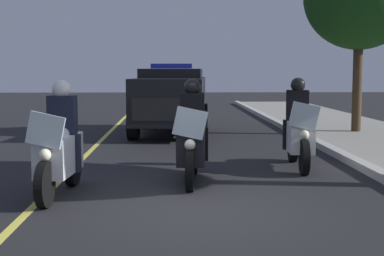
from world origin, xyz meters
TOP-DOWN VIEW (x-y plane):
  - ground_plane at (0.00, 0.00)m, footprint 80.00×80.00m
  - lane_stripe_center at (0.00, -2.23)m, footprint 48.00×0.12m
  - police_motorcycle_lead_left at (-0.85, -2.00)m, footprint 2.14×0.62m
  - police_motorcycle_lead_right at (-1.83, -0.00)m, footprint 2.14×0.62m
  - police_motorcycle_trailing at (-3.10, 2.06)m, footprint 2.14×0.62m
  - police_suv at (-9.04, -0.36)m, footprint 5.03×2.36m

SIDE VIEW (x-z plane):
  - ground_plane at x=0.00m, z-range 0.00..0.00m
  - lane_stripe_center at x=0.00m, z-range 0.00..0.01m
  - police_motorcycle_lead_left at x=-0.85m, z-range -0.16..1.56m
  - police_motorcycle_lead_right at x=-1.83m, z-range -0.16..1.56m
  - police_motorcycle_trailing at x=-3.10m, z-range -0.16..1.56m
  - police_suv at x=-9.04m, z-range 0.04..2.09m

